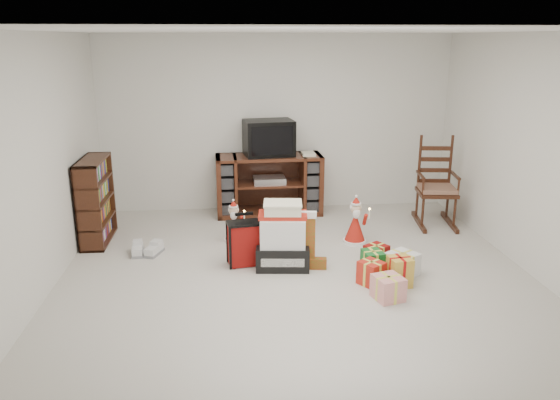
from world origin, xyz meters
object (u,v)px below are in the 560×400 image
object	(u,v)px
teddy_bear	(300,254)
santa_figurine	(355,225)
rocking_chair	(435,193)
red_suitcase	(246,243)
gift_cluster	(385,268)
bookshelf	(96,202)
tv_stand	(269,185)
sneaker_pair	(146,250)
mrs_claus_figurine	(234,225)
gift_pile	(283,239)
crt_television	(269,138)

from	to	relation	value
teddy_bear	santa_figurine	world-z (taller)	santa_figurine
rocking_chair	red_suitcase	world-z (taller)	rocking_chair
teddy_bear	gift_cluster	world-z (taller)	teddy_bear
bookshelf	red_suitcase	world-z (taller)	bookshelf
tv_stand	gift_cluster	size ratio (longest dim) A/B	1.45
red_suitcase	bookshelf	bearing A→B (deg)	143.83
santa_figurine	sneaker_pair	xyz separation A→B (m)	(-2.52, -0.15, -0.18)
bookshelf	sneaker_pair	world-z (taller)	bookshelf
tv_stand	sneaker_pair	size ratio (longest dim) A/B	3.98
mrs_claus_figurine	gift_cluster	world-z (taller)	mrs_claus_figurine
bookshelf	gift_pile	distance (m)	2.44
red_suitcase	sneaker_pair	bearing A→B (deg)	151.60
mrs_claus_figurine	gift_cluster	xyz separation A→B (m)	(1.56, -1.27, -0.08)
tv_stand	teddy_bear	xyz separation A→B (m)	(0.20, -1.92, -0.29)
red_suitcase	tv_stand	bearing A→B (deg)	69.04
rocking_chair	sneaker_pair	distance (m)	3.86
bookshelf	mrs_claus_figurine	distance (m)	1.72
bookshelf	santa_figurine	size ratio (longest dim) A/B	1.75
rocking_chair	crt_television	world-z (taller)	crt_television
red_suitcase	gift_pile	bearing A→B (deg)	-20.83
gift_pile	red_suitcase	bearing A→B (deg)	173.79
santa_figurine	gift_cluster	size ratio (longest dim) A/B	0.57
santa_figurine	crt_television	bearing A→B (deg)	126.82
santa_figurine	mrs_claus_figurine	world-z (taller)	santa_figurine
tv_stand	teddy_bear	distance (m)	1.95
gift_pile	santa_figurine	distance (m)	1.16
rocking_chair	red_suitcase	bearing A→B (deg)	-147.41
bookshelf	red_suitcase	xyz separation A→B (m)	(1.81, -0.93, -0.25)
gift_pile	gift_cluster	bearing A→B (deg)	-16.95
rocking_chair	crt_television	distance (m)	2.39
red_suitcase	teddy_bear	size ratio (longest dim) A/B	1.85
teddy_bear	crt_television	size ratio (longest dim) A/B	0.44
mrs_claus_figurine	sneaker_pair	bearing A→B (deg)	-161.77
bookshelf	gift_pile	size ratio (longest dim) A/B	1.44
mrs_claus_figurine	santa_figurine	bearing A→B (deg)	-7.37
gift_pile	rocking_chair	bearing A→B (deg)	36.29
mrs_claus_figurine	sneaker_pair	world-z (taller)	mrs_claus_figurine
gift_cluster	bookshelf	bearing A→B (deg)	155.91
teddy_bear	tv_stand	bearing A→B (deg)	95.98
gift_pile	sneaker_pair	world-z (taller)	gift_pile
gift_pile	santa_figurine	size ratio (longest dim) A/B	1.22
teddy_bear	sneaker_pair	xyz separation A→B (m)	(-1.75, 0.50, -0.09)
gift_pile	red_suitcase	size ratio (longest dim) A/B	1.23
bookshelf	mrs_claus_figurine	size ratio (longest dim) A/B	1.96
teddy_bear	sneaker_pair	world-z (taller)	teddy_bear
tv_stand	rocking_chair	xyz separation A→B (m)	(2.20, -0.62, -0.01)
sneaker_pair	crt_television	bearing A→B (deg)	47.71
sneaker_pair	tv_stand	bearing A→B (deg)	47.38
gift_cluster	crt_television	xyz separation A→B (m)	(-1.04, 2.37, 0.97)
teddy_bear	mrs_claus_figurine	world-z (taller)	mrs_claus_figurine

